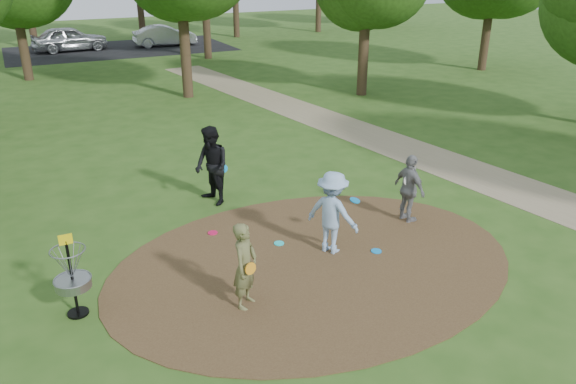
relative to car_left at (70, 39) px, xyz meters
name	(u,v)px	position (x,y,z in m)	size (l,w,h in m)	color
ground	(314,263)	(1.00, -30.47, -0.78)	(100.00, 100.00, 0.00)	#2D5119
dirt_clearing	(314,263)	(1.00, -30.47, -0.77)	(8.40, 8.40, 0.02)	#47301C
footpath	(484,178)	(7.50, -28.47, -0.78)	(2.00, 40.00, 0.01)	#8C7A5B
parking_lot	(120,49)	(3.00, -0.47, -0.78)	(14.00, 8.00, 0.01)	black
player_observer_with_disc	(245,266)	(-0.79, -31.22, 0.02)	(0.69, 0.68, 1.60)	brown
player_throwing_with_disc	(332,213)	(1.55, -30.19, 0.10)	(1.30, 1.32, 1.77)	#93B4DC
player_walking_with_disc	(212,166)	(0.19, -26.73, 0.19)	(0.92, 1.08, 1.96)	black
player_waiting_with_disc	(409,189)	(3.87, -29.72, 0.02)	(0.45, 0.97, 1.61)	gray
disc_ground_cyan	(279,243)	(0.70, -29.44, -0.75)	(0.22, 0.22, 0.02)	#1BDCDF
disc_ground_blue	(376,251)	(2.37, -30.66, -0.75)	(0.22, 0.22, 0.02)	#0D8FEC
disc_ground_red	(213,233)	(-0.41, -28.34, -0.75)	(0.22, 0.22, 0.02)	#E0164F
car_left	(70,39)	(0.00, 0.00, 0.00)	(1.85, 4.60, 1.57)	#A4A7AC
car_right	(165,36)	(5.99, -0.56, -0.10)	(1.45, 4.15, 1.37)	#A8ABB0
disc_golf_basket	(71,270)	(-3.50, -30.17, 0.09)	(0.63, 0.63, 1.54)	black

